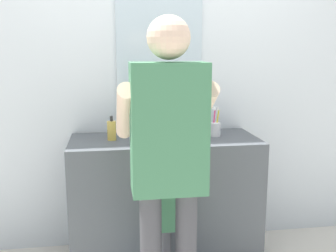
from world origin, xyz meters
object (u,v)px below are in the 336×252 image
object	(u,v)px
toothbrush_cup	(216,128)
soap_bottle	(112,130)
child_toddler	(174,208)
adult_parent	(168,148)

from	to	relation	value
toothbrush_cup	soap_bottle	bearing A→B (deg)	-178.54
soap_bottle	child_toddler	xyz separation A→B (m)	(0.36, -0.41, -0.41)
toothbrush_cup	child_toddler	distance (m)	0.69
child_toddler	adult_parent	size ratio (longest dim) A/B	0.55
soap_bottle	adult_parent	size ratio (longest dim) A/B	0.10
child_toddler	adult_parent	xyz separation A→B (m)	(-0.08, -0.27, 0.45)
soap_bottle	child_toddler	world-z (taller)	soap_bottle
soap_bottle	adult_parent	world-z (taller)	adult_parent
child_toddler	adult_parent	distance (m)	0.53
toothbrush_cup	soap_bottle	distance (m)	0.73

